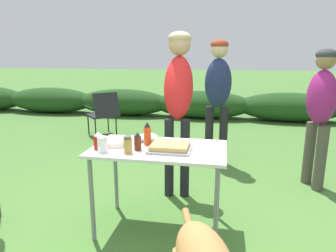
{
  "coord_description": "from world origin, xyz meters",
  "views": [
    {
      "loc": [
        0.51,
        -2.3,
        1.48
      ],
      "look_at": [
        0.05,
        0.15,
        0.89
      ],
      "focal_mm": 32.0,
      "sensor_mm": 36.0,
      "label": 1
    }
  ],
  "objects_px": {
    "standing_person_in_gray_fleece": "(178,89)",
    "camp_chair_green_behind_table": "(104,112)",
    "folding_table": "(159,156)",
    "standing_person_in_red_jacket": "(321,105)",
    "food_tray": "(170,147)",
    "ketchup_bottle": "(99,141)",
    "bbq_sauce_bottle": "(138,142)",
    "spice_jar": "(128,145)",
    "standing_person_with_beanie": "(218,88)",
    "paper_cup_stack": "(103,144)",
    "plate_stack": "(116,142)",
    "mixing_bowl": "(148,137)",
    "hot_sauce_bottle": "(147,134)"
  },
  "relations": [
    {
      "from": "food_tray",
      "to": "ketchup_bottle",
      "type": "xyz_separation_m",
      "value": [
        -0.57,
        -0.07,
        0.04
      ]
    },
    {
      "from": "food_tray",
      "to": "standing_person_in_red_jacket",
      "type": "xyz_separation_m",
      "value": [
        1.45,
        1.23,
        0.18
      ]
    },
    {
      "from": "spice_jar",
      "to": "camp_chair_green_behind_table",
      "type": "relative_size",
      "value": 0.16
    },
    {
      "from": "plate_stack",
      "to": "mixing_bowl",
      "type": "height_order",
      "value": "mixing_bowl"
    },
    {
      "from": "mixing_bowl",
      "to": "ketchup_bottle",
      "type": "relative_size",
      "value": 1.31
    },
    {
      "from": "bbq_sauce_bottle",
      "to": "standing_person_in_gray_fleece",
      "type": "distance_m",
      "value": 0.96
    },
    {
      "from": "paper_cup_stack",
      "to": "standing_person_with_beanie",
      "type": "height_order",
      "value": "standing_person_with_beanie"
    },
    {
      "from": "plate_stack",
      "to": "standing_person_in_red_jacket",
      "type": "xyz_separation_m",
      "value": [
        1.93,
        1.18,
        0.19
      ]
    },
    {
      "from": "paper_cup_stack",
      "to": "ketchup_bottle",
      "type": "xyz_separation_m",
      "value": [
        -0.06,
        0.06,
        0.01
      ]
    },
    {
      "from": "plate_stack",
      "to": "paper_cup_stack",
      "type": "bearing_deg",
      "value": -99.65
    },
    {
      "from": "mixing_bowl",
      "to": "hot_sauce_bottle",
      "type": "bearing_deg",
      "value": -76.55
    },
    {
      "from": "mixing_bowl",
      "to": "standing_person_with_beanie",
      "type": "xyz_separation_m",
      "value": [
        0.57,
        1.57,
        0.28
      ]
    },
    {
      "from": "mixing_bowl",
      "to": "folding_table",
      "type": "bearing_deg",
      "value": -52.15
    },
    {
      "from": "camp_chair_green_behind_table",
      "to": "paper_cup_stack",
      "type": "bearing_deg",
      "value": -110.81
    },
    {
      "from": "mixing_bowl",
      "to": "standing_person_in_gray_fleece",
      "type": "bearing_deg",
      "value": 73.34
    },
    {
      "from": "bbq_sauce_bottle",
      "to": "standing_person_with_beanie",
      "type": "relative_size",
      "value": 0.09
    },
    {
      "from": "folding_table",
      "to": "mixing_bowl",
      "type": "xyz_separation_m",
      "value": [
        -0.14,
        0.18,
        0.11
      ]
    },
    {
      "from": "plate_stack",
      "to": "spice_jar",
      "type": "distance_m",
      "value": 0.26
    },
    {
      "from": "standing_person_with_beanie",
      "to": "plate_stack",
      "type": "bearing_deg",
      "value": -116.33
    },
    {
      "from": "spice_jar",
      "to": "camp_chair_green_behind_table",
      "type": "distance_m",
      "value": 3.33
    },
    {
      "from": "ketchup_bottle",
      "to": "food_tray",
      "type": "bearing_deg",
      "value": 7.39
    },
    {
      "from": "mixing_bowl",
      "to": "standing_person_in_red_jacket",
      "type": "distance_m",
      "value": 1.97
    },
    {
      "from": "bbq_sauce_bottle",
      "to": "spice_jar",
      "type": "xyz_separation_m",
      "value": [
        -0.05,
        -0.09,
        -0.0
      ]
    },
    {
      "from": "plate_stack",
      "to": "paper_cup_stack",
      "type": "xyz_separation_m",
      "value": [
        -0.03,
        -0.19,
        0.04
      ]
    },
    {
      "from": "standing_person_in_gray_fleece",
      "to": "camp_chair_green_behind_table",
      "type": "xyz_separation_m",
      "value": [
        -1.7,
        2.01,
        -0.67
      ]
    },
    {
      "from": "bbq_sauce_bottle",
      "to": "folding_table",
      "type": "bearing_deg",
      "value": 33.38
    },
    {
      "from": "mixing_bowl",
      "to": "plate_stack",
      "type": "bearing_deg",
      "value": -142.56
    },
    {
      "from": "paper_cup_stack",
      "to": "camp_chair_green_behind_table",
      "type": "xyz_separation_m",
      "value": [
        -1.25,
        2.99,
        -0.33
      ]
    },
    {
      "from": "food_tray",
      "to": "paper_cup_stack",
      "type": "xyz_separation_m",
      "value": [
        -0.51,
        -0.14,
        0.03
      ]
    },
    {
      "from": "plate_stack",
      "to": "paper_cup_stack",
      "type": "height_order",
      "value": "paper_cup_stack"
    },
    {
      "from": "hot_sauce_bottle",
      "to": "ketchup_bottle",
      "type": "distance_m",
      "value": 0.4
    },
    {
      "from": "ketchup_bottle",
      "to": "standing_person_with_beanie",
      "type": "relative_size",
      "value": 0.09
    },
    {
      "from": "paper_cup_stack",
      "to": "folding_table",
      "type": "bearing_deg",
      "value": 25.08
    },
    {
      "from": "folding_table",
      "to": "plate_stack",
      "type": "distance_m",
      "value": 0.39
    },
    {
      "from": "food_tray",
      "to": "plate_stack",
      "type": "xyz_separation_m",
      "value": [
        -0.48,
        0.06,
        -0.0
      ]
    },
    {
      "from": "food_tray",
      "to": "standing_person_with_beanie",
      "type": "relative_size",
      "value": 0.2
    },
    {
      "from": "camp_chair_green_behind_table",
      "to": "hot_sauce_bottle",
      "type": "bearing_deg",
      "value": -104.04
    },
    {
      "from": "plate_stack",
      "to": "standing_person_with_beanie",
      "type": "height_order",
      "value": "standing_person_with_beanie"
    },
    {
      "from": "plate_stack",
      "to": "spice_jar",
      "type": "bearing_deg",
      "value": -47.87
    },
    {
      "from": "folding_table",
      "to": "standing_person_in_red_jacket",
      "type": "height_order",
      "value": "standing_person_in_red_jacket"
    },
    {
      "from": "ketchup_bottle",
      "to": "standing_person_with_beanie",
      "type": "xyz_separation_m",
      "value": [
        0.89,
        1.88,
        0.25
      ]
    },
    {
      "from": "standing_person_in_red_jacket",
      "to": "bbq_sauce_bottle",
      "type": "bearing_deg",
      "value": -73.79
    },
    {
      "from": "bbq_sauce_bottle",
      "to": "standing_person_with_beanie",
      "type": "bearing_deg",
      "value": 72.68
    },
    {
      "from": "spice_jar",
      "to": "folding_table",
      "type": "bearing_deg",
      "value": 42.55
    },
    {
      "from": "mixing_bowl",
      "to": "standing_person_in_red_jacket",
      "type": "height_order",
      "value": "standing_person_in_red_jacket"
    },
    {
      "from": "plate_stack",
      "to": "ketchup_bottle",
      "type": "relative_size",
      "value": 1.61
    },
    {
      "from": "hot_sauce_bottle",
      "to": "camp_chair_green_behind_table",
      "type": "bearing_deg",
      "value": 119.47
    },
    {
      "from": "paper_cup_stack",
      "to": "spice_jar",
      "type": "bearing_deg",
      "value": 1.05
    },
    {
      "from": "spice_jar",
      "to": "standing_person_with_beanie",
      "type": "bearing_deg",
      "value": 71.98
    },
    {
      "from": "paper_cup_stack",
      "to": "ketchup_bottle",
      "type": "relative_size",
      "value": 0.84
    }
  ]
}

